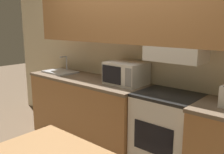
# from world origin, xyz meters

# --- Properties ---
(ground_plane) EXTENTS (16.00, 16.00, 0.00)m
(ground_plane) POSITION_xyz_m (0.00, 0.00, 0.00)
(ground_plane) COLOR brown
(wall_back) EXTENTS (5.52, 0.38, 2.55)m
(wall_back) POSITION_xyz_m (0.01, -0.06, 1.48)
(wall_back) COLOR beige
(wall_back) RESTS_ON ground_plane
(lower_counter_main) EXTENTS (1.85, 0.62, 0.93)m
(lower_counter_main) POSITION_xyz_m (-0.65, -0.30, 0.47)
(lower_counter_main) COLOR #B27A47
(lower_counter_main) RESTS_ON ground_plane
(stove_range) EXTENTS (0.65, 0.56, 0.93)m
(stove_range) POSITION_xyz_m (0.60, -0.28, 0.47)
(stove_range) COLOR white
(stove_range) RESTS_ON ground_plane
(microwave) EXTENTS (0.47, 0.38, 0.27)m
(microwave) POSITION_xyz_m (-0.01, -0.22, 1.07)
(microwave) COLOR white
(microwave) RESTS_ON lower_counter_main
(sink_basin) EXTENTS (0.49, 0.35, 0.25)m
(sink_basin) POSITION_xyz_m (-1.22, -0.30, 0.95)
(sink_basin) COLOR #B7BABF
(sink_basin) RESTS_ON lower_counter_main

